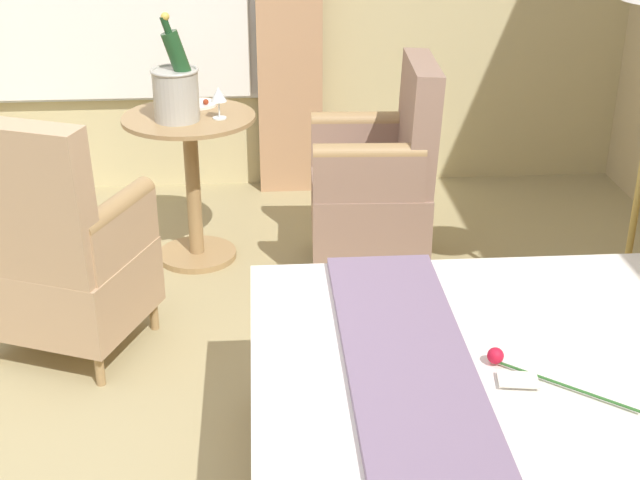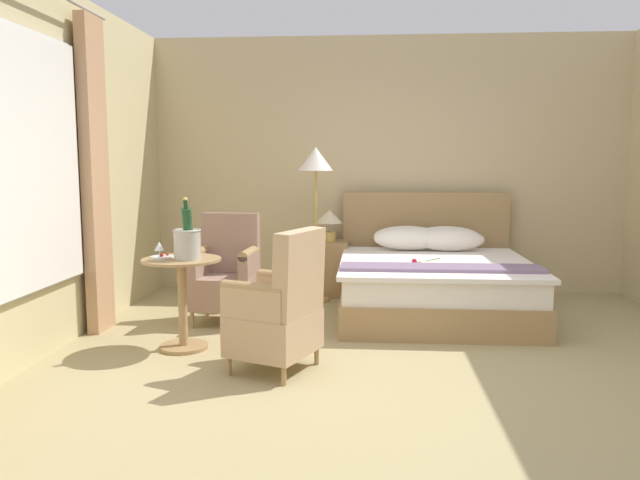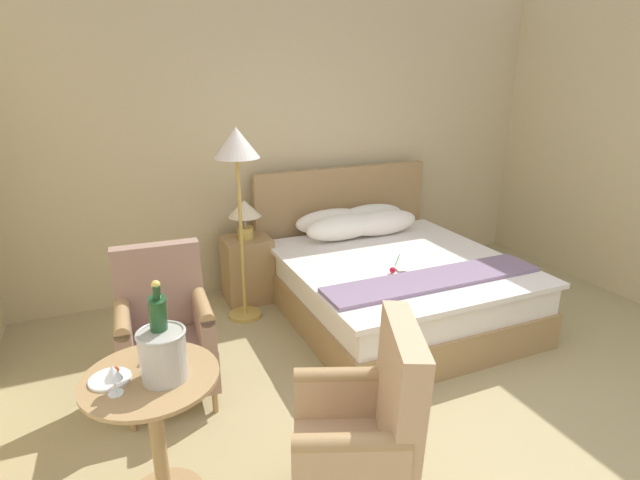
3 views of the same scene
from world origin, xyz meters
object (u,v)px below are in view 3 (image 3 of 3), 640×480
at_px(snack_plate, 110,379).
at_px(armchair_by_window, 165,335).
at_px(armchair_facing_bed, 362,442).
at_px(champagne_bucket, 162,348).
at_px(wine_glass_near_bucket, 157,338).
at_px(bed, 388,277).
at_px(floor_lamp_brass, 237,158).
at_px(wine_glass_near_edge, 113,374).
at_px(nightstand, 247,269).
at_px(side_table_round, 157,429).
at_px(bedside_lamp, 245,212).

relative_size(snack_plate, armchair_by_window, 0.18).
relative_size(armchair_by_window, armchair_facing_bed, 0.98).
bearing_deg(champagne_bucket, armchair_facing_bed, -28.85).
relative_size(wine_glass_near_bucket, armchair_facing_bed, 0.14).
relative_size(bed, armchair_facing_bed, 2.03).
distance_m(floor_lamp_brass, wine_glass_near_bucket, 1.92).
bearing_deg(armchair_facing_bed, wine_glass_near_bucket, 141.95).
bearing_deg(floor_lamp_brass, wine_glass_near_edge, -119.54).
bearing_deg(armchair_by_window, snack_plate, -110.63).
height_order(bed, wine_glass_near_bucket, bed).
xyz_separation_m(nightstand, snack_plate, (-1.19, -2.07, 0.43)).
bearing_deg(floor_lamp_brass, side_table_round, -117.03).
bearing_deg(bedside_lamp, nightstand, 0.00).
bearing_deg(wine_glass_near_edge, armchair_by_window, 72.66).
distance_m(snack_plate, armchair_by_window, 0.94).
bearing_deg(bedside_lamp, snack_plate, -120.01).
height_order(wine_glass_near_edge, snack_plate, wine_glass_near_edge).
bearing_deg(wine_glass_near_edge, snack_plate, 98.78).
height_order(wine_glass_near_bucket, armchair_by_window, armchair_by_window).
relative_size(floor_lamp_brass, wine_glass_near_edge, 11.50).
xyz_separation_m(nightstand, armchair_facing_bed, (-0.19, -2.57, 0.14)).
bearing_deg(armchair_facing_bed, bedside_lamp, 85.79).
bearing_deg(bedside_lamp, armchair_facing_bed, -94.21).
bearing_deg(bed, champagne_bucket, -145.15).
relative_size(nightstand, wine_glass_near_edge, 4.26).
xyz_separation_m(champagne_bucket, armchair_by_window, (0.09, 0.92, -0.43)).
xyz_separation_m(bed, nightstand, (-1.07, 0.73, -0.02)).
bearing_deg(floor_lamp_brass, bedside_lamp, 69.22).
xyz_separation_m(snack_plate, armchair_facing_bed, (1.00, -0.50, -0.30)).
relative_size(champagne_bucket, armchair_by_window, 0.48).
bearing_deg(armchair_facing_bed, side_table_round, 150.79).
relative_size(side_table_round, armchair_facing_bed, 0.71).
xyz_separation_m(nightstand, wine_glass_near_edge, (-1.18, -2.18, 0.52)).
bearing_deg(armchair_by_window, nightstand, 54.43).
xyz_separation_m(wine_glass_near_bucket, armchair_by_window, (0.10, 0.73, -0.39)).
bearing_deg(floor_lamp_brass, snack_plate, -121.58).
xyz_separation_m(bedside_lamp, snack_plate, (-1.19, -2.07, -0.12)).
distance_m(bedside_lamp, floor_lamp_brass, 0.64).
relative_size(floor_lamp_brass, armchair_facing_bed, 1.60).
height_order(side_table_round, wine_glass_near_bucket, wine_glass_near_bucket).
distance_m(nightstand, armchair_facing_bed, 2.58).
distance_m(floor_lamp_brass, side_table_round, 2.21).
height_order(bed, armchair_facing_bed, bed).
height_order(floor_lamp_brass, wine_glass_near_edge, floor_lamp_brass).
bearing_deg(armchair_by_window, floor_lamp_brass, 50.06).
relative_size(snack_plate, armchair_facing_bed, 0.18).
bearing_deg(bed, wine_glass_near_bucket, -148.93).
bearing_deg(bed, nightstand, 145.63).
height_order(floor_lamp_brass, wine_glass_near_bucket, floor_lamp_brass).
height_order(nightstand, champagne_bucket, champagne_bucket).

